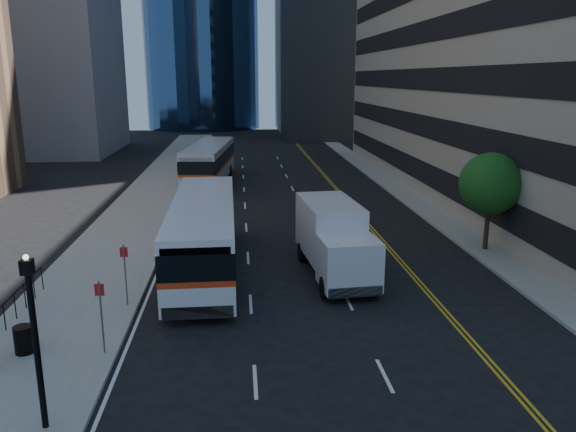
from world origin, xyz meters
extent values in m
plane|color=black|center=(0.00, 0.00, 0.00)|extent=(160.00, 160.00, 0.00)
cube|color=gray|center=(-10.50, 25.00, 0.07)|extent=(5.00, 90.00, 0.15)
cube|color=gray|center=(9.00, 25.00, 0.07)|extent=(2.00, 90.00, 0.15)
cube|color=gray|center=(-28.00, 52.00, 17.50)|extent=(18.00, 18.00, 35.00)
cylinder|color=#332114|center=(9.00, 8.00, 1.25)|extent=(0.24, 0.24, 2.20)
sphere|color=#144617|center=(9.00, 8.00, 3.65)|extent=(3.20, 3.20, 3.20)
cylinder|color=black|center=(-9.00, -6.00, 2.25)|extent=(0.16, 0.16, 4.20)
cube|color=black|center=(-9.00, -6.00, 4.53)|extent=(0.28, 0.28, 0.36)
cube|color=white|center=(-5.58, 6.42, 0.98)|extent=(3.03, 13.06, 1.19)
cube|color=red|center=(-5.58, 6.42, 1.68)|extent=(3.05, 13.08, 0.24)
cube|color=black|center=(-5.58, 6.42, 2.28)|extent=(3.05, 13.08, 0.98)
cube|color=white|center=(-5.58, 6.42, 3.09)|extent=(3.03, 13.06, 0.54)
cylinder|color=black|center=(-6.80, 2.50, 0.54)|extent=(0.34, 1.09, 1.08)
cylinder|color=black|center=(-4.22, 2.54, 0.54)|extent=(0.34, 1.09, 1.08)
cylinder|color=black|center=(-6.92, 9.87, 0.54)|extent=(0.34, 1.09, 1.08)
cylinder|color=black|center=(-4.35, 9.91, 0.54)|extent=(0.34, 1.09, 1.08)
cube|color=silver|center=(-6.42, 29.26, 0.97)|extent=(4.14, 13.17, 1.19)
cube|color=#C24812|center=(-6.42, 29.26, 1.67)|extent=(4.16, 13.20, 0.24)
cube|color=black|center=(-6.42, 29.26, 2.27)|extent=(4.16, 13.20, 0.97)
cube|color=silver|center=(-6.42, 29.26, 3.08)|extent=(4.14, 13.17, 0.54)
cylinder|color=black|center=(-8.10, 25.53, 0.54)|extent=(0.43, 1.11, 1.08)
cylinder|color=black|center=(-5.55, 25.26, 0.54)|extent=(0.43, 1.11, 1.08)
cylinder|color=black|center=(-7.33, 32.83, 0.54)|extent=(0.43, 1.11, 1.08)
cylinder|color=black|center=(-4.78, 32.57, 0.54)|extent=(0.43, 1.11, 1.08)
cube|color=silver|center=(0.63, 2.61, 1.43)|extent=(2.55, 2.37, 2.08)
cube|color=black|center=(0.71, 1.67, 1.83)|extent=(2.17, 0.24, 1.09)
cube|color=silver|center=(0.35, 6.06, 2.03)|extent=(2.76, 4.93, 2.57)
cube|color=black|center=(0.44, 4.98, 0.54)|extent=(2.31, 6.65, 0.25)
cylinder|color=black|center=(-0.42, 2.33, 0.47)|extent=(0.35, 0.97, 0.95)
cylinder|color=black|center=(1.71, 2.50, 0.47)|extent=(0.35, 0.97, 0.95)
cylinder|color=black|center=(-0.82, 7.26, 0.47)|extent=(0.35, 0.97, 0.95)
cylinder|color=black|center=(1.30, 7.43, 0.47)|extent=(0.35, 0.97, 0.95)
cylinder|color=black|center=(-11.01, -1.77, 0.61)|extent=(0.75, 0.75, 0.92)
camera|label=1|loc=(-3.84, -19.32, 8.98)|focal=35.00mm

